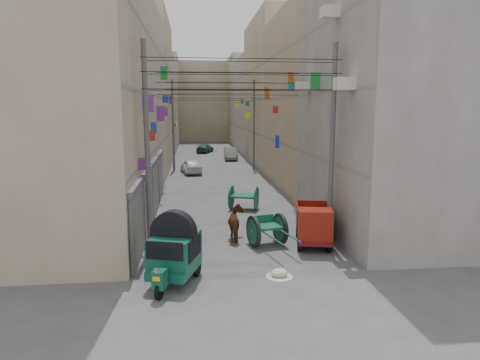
{
  "coord_description": "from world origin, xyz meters",
  "views": [
    {
      "loc": [
        -1.87,
        -10.39,
        5.51
      ],
      "look_at": [
        -0.01,
        6.5,
        2.66
      ],
      "focal_mm": 32.0,
      "sensor_mm": 36.0,
      "label": 1
    }
  ],
  "objects": [
    {
      "name": "distant_car_grey",
      "position": [
        2.16,
        35.62,
        0.65
      ],
      "size": [
        1.51,
        4.0,
        1.3
      ],
      "primitive_type": "imported",
      "rotation": [
        0.0,
        0.0,
        -0.03
      ],
      "color": "#5D625E",
      "rests_on": "ground"
    },
    {
      "name": "second_cart",
      "position": [
        0.84,
        12.43,
        0.7
      ],
      "size": [
        1.82,
        1.72,
        1.31
      ],
      "rotation": [
        0.0,
        0.0,
        -0.33
      ],
      "color": "#13533E",
      "rests_on": "ground"
    },
    {
      "name": "end_cap_building",
      "position": [
        0.0,
        66.0,
        6.5
      ],
      "size": [
        22.0,
        10.0,
        13.0
      ],
      "primitive_type": "cube",
      "color": "#B3A98D",
      "rests_on": "ground"
    },
    {
      "name": "signboards",
      "position": [
        -0.01,
        21.66,
        3.43
      ],
      "size": [
        8.22,
        40.52,
        5.67
      ],
      "color": "green",
      "rests_on": "ground"
    },
    {
      "name": "ac_units",
      "position": [
        3.65,
        7.67,
        7.43
      ],
      "size": [
        0.7,
        6.55,
        3.35
      ],
      "color": "beige",
      "rests_on": "ground"
    },
    {
      "name": "utility_poles",
      "position": [
        0.0,
        17.0,
        4.0
      ],
      "size": [
        7.4,
        22.2,
        8.0
      ],
      "color": "#535355",
      "rests_on": "ground"
    },
    {
      "name": "distant_car_white",
      "position": [
        -2.07,
        26.1,
        0.63
      ],
      "size": [
        2.06,
        3.88,
        1.26
      ],
      "primitive_type": "imported",
      "rotation": [
        0.0,
        0.0,
        3.31
      ],
      "color": "silver",
      "rests_on": "ground"
    },
    {
      "name": "tonga_cart",
      "position": [
        1.05,
        6.13,
        0.67
      ],
      "size": [
        1.72,
        3.0,
        1.28
      ],
      "rotation": [
        0.0,
        0.0,
        0.25
      ],
      "color": "black",
      "rests_on": "ground"
    },
    {
      "name": "overhead_cables",
      "position": [
        0.0,
        14.4,
        6.77
      ],
      "size": [
        7.4,
        22.52,
        1.12
      ],
      "color": "black",
      "rests_on": "ground"
    },
    {
      "name": "building_row_right",
      "position": [
        8.0,
        34.13,
        6.46
      ],
      "size": [
        8.0,
        62.0,
        14.0
      ],
      "color": "#A19C96",
      "rests_on": "ground"
    },
    {
      "name": "distant_car_green",
      "position": [
        -0.4,
        43.56,
        0.54
      ],
      "size": [
        2.55,
        3.98,
        1.07
      ],
      "primitive_type": "imported",
      "rotation": [
        0.0,
        0.0,
        2.84
      ],
      "color": "#1B4E3D",
      "rests_on": "ground"
    },
    {
      "name": "feed_sack",
      "position": [
        0.89,
        2.82,
        0.14
      ],
      "size": [
        0.56,
        0.45,
        0.28
      ],
      "primitive_type": "ellipsoid",
      "color": "beige",
      "rests_on": "ground"
    },
    {
      "name": "auto_rickshaw",
      "position": [
        -2.53,
        2.78,
        1.06
      ],
      "size": [
        1.94,
        2.64,
        1.79
      ],
      "rotation": [
        0.0,
        0.0,
        -0.31
      ],
      "color": "black",
      "rests_on": "ground"
    },
    {
      "name": "horse",
      "position": [
        -0.08,
        7.0,
        0.71
      ],
      "size": [
        0.8,
        1.7,
        1.43
      ],
      "primitive_type": "imported",
      "rotation": [
        0.0,
        0.0,
        3.16
      ],
      "color": "brown",
      "rests_on": "ground"
    },
    {
      "name": "ground",
      "position": [
        0.0,
        0.0,
        0.0
      ],
      "size": [
        140.0,
        140.0,
        0.0
      ],
      "primitive_type": "plane",
      "color": "#474749",
      "rests_on": "ground"
    },
    {
      "name": "mini_truck",
      "position": [
        2.9,
        5.82,
        0.8
      ],
      "size": [
        1.92,
        3.19,
        1.68
      ],
      "rotation": [
        0.0,
        0.0,
        -0.21
      ],
      "color": "black",
      "rests_on": "ground"
    },
    {
      "name": "shutters_left",
      "position": [
        -3.92,
        10.38,
        1.49
      ],
      "size": [
        0.18,
        14.4,
        2.88
      ],
      "color": "#525258",
      "rests_on": "ground"
    },
    {
      "name": "building_row_left",
      "position": [
        -8.0,
        34.13,
        6.46
      ],
      "size": [
        8.0,
        62.0,
        14.0
      ],
      "color": "tan",
      "rests_on": "ground"
    }
  ]
}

